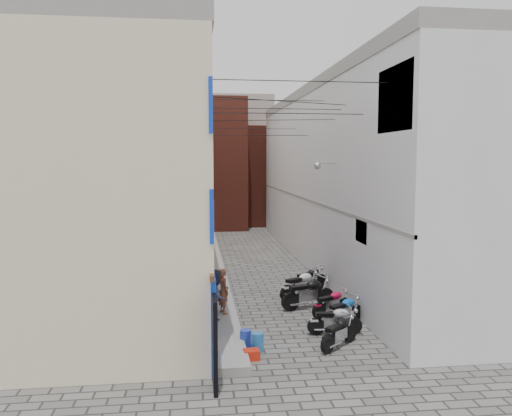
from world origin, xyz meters
name	(u,v)px	position (x,y,z in m)	size (l,w,h in m)	color
ground	(315,373)	(0.00, 0.00, 0.00)	(90.00, 90.00, 0.00)	#514F4D
plinth	(214,264)	(-2.05, 13.00, 0.12)	(0.90, 26.00, 0.25)	gray
building_left	(152,177)	(-4.98, 12.95, 4.50)	(5.10, 27.00, 9.00)	beige
building_right	(351,176)	(5.00, 13.00, 4.51)	(5.94, 26.00, 9.00)	silver
building_far_brick_left	(207,164)	(-2.00, 28.00, 5.00)	(6.00, 6.00, 10.00)	maroon
building_far_brick_right	(265,176)	(3.00, 30.00, 4.00)	(5.00, 6.00, 8.00)	maroon
building_far_concrete	(227,158)	(0.00, 34.00, 5.50)	(8.00, 5.00, 11.00)	gray
far_shopfront	(235,215)	(0.00, 25.20, 1.20)	(2.00, 0.30, 2.40)	black
overhead_wires	(270,114)	(0.00, 7.64, 7.12)	(5.80, 13.02, 1.32)	black
motorcycle_a	(339,331)	(1.10, 1.62, 0.49)	(0.53, 1.69, 0.98)	black
motorcycle_b	(335,319)	(1.26, 2.66, 0.49)	(0.54, 1.70, 0.98)	#B0AFB4
motorcycle_c	(344,309)	(1.83, 3.55, 0.50)	(0.55, 1.74, 1.01)	#0C58B9
motorcycle_d	(332,301)	(1.69, 4.50, 0.49)	(0.54, 1.70, 0.99)	maroon
motorcycle_e	(308,292)	(1.07, 5.43, 0.62)	(0.67, 2.13, 1.23)	black
motorcycle_f	(301,283)	(1.09, 6.71, 0.59)	(0.64, 2.04, 1.18)	silver
motorcycle_g	(310,278)	(1.65, 7.59, 0.57)	(0.63, 1.98, 1.15)	black
person_a	(223,291)	(-2.04, 4.42, 1.00)	(0.55, 0.36, 1.51)	brown
person_b	(216,296)	(-2.32, 3.48, 1.10)	(0.82, 0.64, 1.69)	#313549
water_jug_near	(258,342)	(-1.25, 1.60, 0.27)	(0.34, 0.34, 0.53)	#2266AA
water_jug_far	(245,338)	(-1.55, 1.98, 0.25)	(0.32, 0.32, 0.50)	#2239AB
red_crate	(251,355)	(-1.49, 1.06, 0.13)	(0.43, 0.32, 0.27)	red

